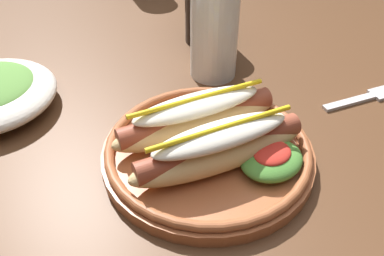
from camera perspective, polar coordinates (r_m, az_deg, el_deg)
The scene contains 5 objects.
dining_table at distance 0.69m, azimuth -4.20°, elevation -0.20°, with size 1.33×1.04×0.74m.
hot_dog_plate at distance 0.49m, azimuth 2.55°, elevation -2.14°, with size 0.26×0.26×0.08m.
fork at distance 0.66m, azimuth 22.63°, elevation 3.83°, with size 0.12×0.05×0.00m.
soda_cup at distance 0.74m, azimuth 1.95°, elevation 16.17°, with size 0.07×0.07×0.12m, color black.
glass_bottle at distance 0.62m, azimuth 3.15°, elevation 14.79°, with size 0.07×0.07×0.25m.
Camera 1 is at (-0.30, -0.44, 1.09)m, focal length 38.94 mm.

